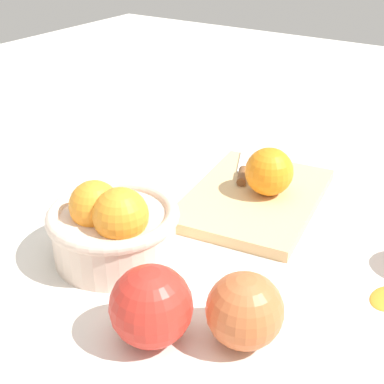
{
  "coord_description": "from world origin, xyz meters",
  "views": [
    {
      "loc": [
        -0.53,
        -0.25,
        0.39
      ],
      "look_at": [
        0.01,
        0.11,
        0.04
      ],
      "focal_mm": 49.76,
      "sensor_mm": 36.0,
      "label": 1
    }
  ],
  "objects_px": {
    "bowl": "(113,226)",
    "apple_mid_left": "(151,306)",
    "apple_front_left": "(245,310)",
    "knife": "(244,168)",
    "cutting_board": "(254,198)",
    "orange_on_board": "(269,172)"
  },
  "relations": [
    {
      "from": "bowl",
      "to": "apple_mid_left",
      "type": "distance_m",
      "value": 0.15
    },
    {
      "from": "bowl",
      "to": "apple_front_left",
      "type": "distance_m",
      "value": 0.21
    },
    {
      "from": "knife",
      "to": "apple_mid_left",
      "type": "xyz_separation_m",
      "value": [
        -0.36,
        -0.09,
        0.02
      ]
    },
    {
      "from": "cutting_board",
      "to": "orange_on_board",
      "type": "distance_m",
      "value": 0.05
    },
    {
      "from": "cutting_board",
      "to": "knife",
      "type": "relative_size",
      "value": 1.71
    },
    {
      "from": "knife",
      "to": "cutting_board",
      "type": "bearing_deg",
      "value": -139.15
    },
    {
      "from": "bowl",
      "to": "cutting_board",
      "type": "distance_m",
      "value": 0.24
    },
    {
      "from": "bowl",
      "to": "knife",
      "type": "height_order",
      "value": "bowl"
    },
    {
      "from": "bowl",
      "to": "apple_mid_left",
      "type": "height_order",
      "value": "bowl"
    },
    {
      "from": "bowl",
      "to": "knife",
      "type": "xyz_separation_m",
      "value": [
        0.27,
        -0.03,
        -0.02
      ]
    },
    {
      "from": "orange_on_board",
      "to": "apple_front_left",
      "type": "bearing_deg",
      "value": -158.37
    },
    {
      "from": "orange_on_board",
      "to": "apple_front_left",
      "type": "height_order",
      "value": "orange_on_board"
    },
    {
      "from": "apple_mid_left",
      "to": "apple_front_left",
      "type": "distance_m",
      "value": 0.09
    },
    {
      "from": "bowl",
      "to": "orange_on_board",
      "type": "height_order",
      "value": "bowl"
    },
    {
      "from": "bowl",
      "to": "knife",
      "type": "relative_size",
      "value": 1.09
    },
    {
      "from": "knife",
      "to": "apple_front_left",
      "type": "bearing_deg",
      "value": -151.47
    },
    {
      "from": "orange_on_board",
      "to": "apple_front_left",
      "type": "xyz_separation_m",
      "value": [
        -0.27,
        -0.11,
        -0.01
      ]
    },
    {
      "from": "orange_on_board",
      "to": "apple_front_left",
      "type": "relative_size",
      "value": 0.9
    },
    {
      "from": "bowl",
      "to": "cutting_board",
      "type": "relative_size",
      "value": 0.64
    },
    {
      "from": "knife",
      "to": "apple_mid_left",
      "type": "distance_m",
      "value": 0.38
    },
    {
      "from": "knife",
      "to": "apple_mid_left",
      "type": "relative_size",
      "value": 1.77
    },
    {
      "from": "orange_on_board",
      "to": "apple_mid_left",
      "type": "xyz_separation_m",
      "value": [
        -0.32,
        -0.03,
        -0.01
      ]
    }
  ]
}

